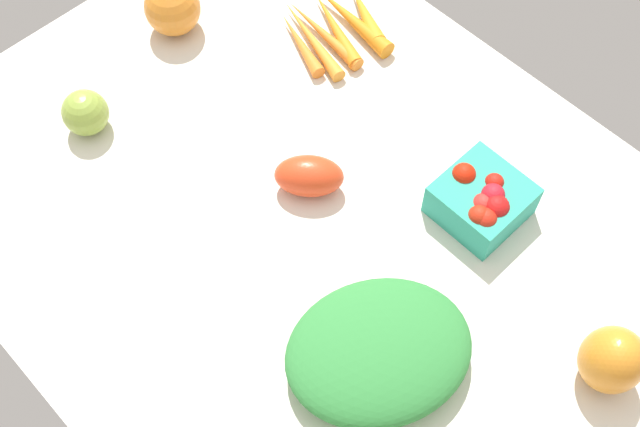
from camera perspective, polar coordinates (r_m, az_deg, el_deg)
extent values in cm
cube|color=silver|center=(102.83, 0.00, -0.85)|extent=(104.00, 76.00, 2.00)
ellipsoid|color=#E7411E|center=(102.38, -0.78, 2.66)|extent=(10.14, 9.93, 5.36)
cube|color=teal|center=(102.47, 11.29, 0.91)|extent=(10.26, 10.26, 5.26)
sphere|color=red|center=(101.38, 12.16, 2.13)|extent=(2.43, 2.43, 2.43)
sphere|color=red|center=(101.28, 10.09, 2.70)|extent=(3.03, 3.03, 3.03)
sphere|color=red|center=(98.65, 11.56, -0.41)|extent=(2.94, 2.94, 2.94)
sphere|color=red|center=(98.44, 11.12, -0.18)|extent=(2.69, 2.69, 2.69)
sphere|color=red|center=(100.27, 12.07, 1.26)|extent=(2.98, 2.98, 2.98)
sphere|color=red|center=(99.85, 11.41, 0.58)|extent=(2.97, 2.97, 2.97)
sphere|color=red|center=(99.69, 12.28, 0.39)|extent=(3.37, 3.37, 3.37)
ellipsoid|color=#308139|center=(91.64, 4.16, -9.63)|extent=(24.73, 26.69, 5.82)
cone|color=orange|center=(122.27, 3.13, 13.93)|extent=(11.90, 7.63, 2.58)
cone|color=orange|center=(121.29, 2.19, 13.55)|extent=(16.31, 4.02, 2.68)
cone|color=orange|center=(120.38, 1.06, 12.99)|extent=(14.93, 7.58, 2.24)
cone|color=orange|center=(119.70, 0.21, 12.59)|extent=(15.83, 3.36, 2.05)
cone|color=orange|center=(119.00, -0.61, 12.23)|extent=(16.26, 6.27, 2.06)
cone|color=orange|center=(118.38, -1.39, 11.88)|extent=(12.29, 5.76, 2.01)
sphere|color=orange|center=(120.79, -10.35, 14.07)|extent=(8.06, 8.06, 8.06)
ellipsoid|color=orange|center=(94.80, 19.87, -9.67)|extent=(7.94, 7.94, 9.03)
sphere|color=#89A43D|center=(112.07, -16.20, 6.84)|extent=(6.20, 6.20, 6.20)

